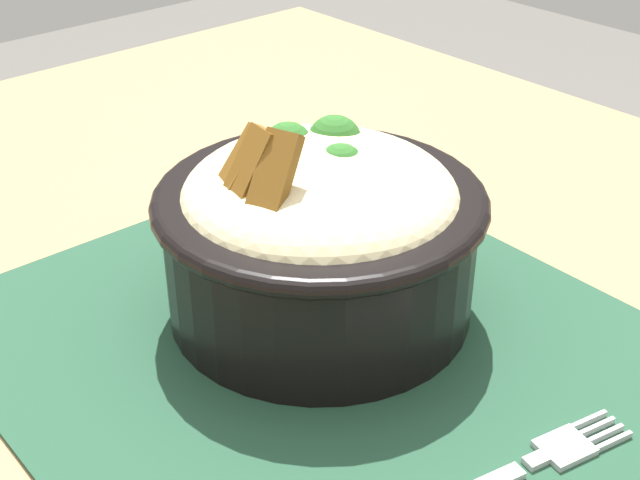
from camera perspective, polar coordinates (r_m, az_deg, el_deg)
table at (r=0.57m, az=-3.33°, el=-13.24°), size 1.08×0.98×0.77m
placemat at (r=0.52m, az=0.88°, el=-7.56°), size 0.43×0.36×0.00m
bowl at (r=0.52m, az=-0.02°, el=0.81°), size 0.20×0.20×0.14m
fork at (r=0.46m, az=13.48°, el=-14.01°), size 0.04×0.13×0.00m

